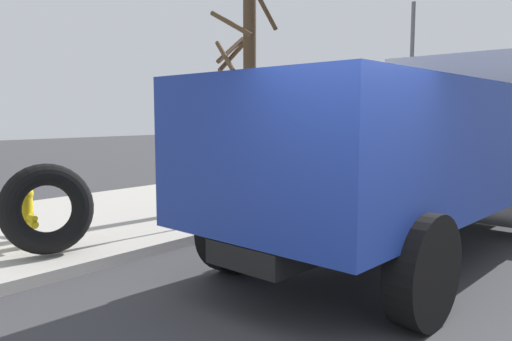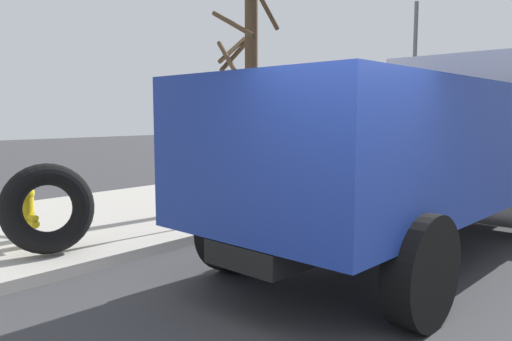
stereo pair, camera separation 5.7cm
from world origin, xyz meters
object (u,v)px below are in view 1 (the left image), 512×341
(dump_truck_blue, at_px, (417,142))
(fire_hydrant, at_px, (26,214))
(stop_sign, at_px, (202,141))
(street_light_pole, at_px, (411,91))
(bare_tree, at_px, (248,90))
(loose_tire, at_px, (47,209))

(dump_truck_blue, bearing_deg, fire_hydrant, 133.83)
(fire_hydrant, height_order, stop_sign, stop_sign)
(fire_hydrant, height_order, street_light_pole, street_light_pole)
(stop_sign, xyz_separation_m, dump_truck_blue, (1.28, -3.15, 0.04))
(bare_tree, bearing_deg, fire_hydrant, 179.29)
(loose_tire, relative_size, bare_tree, 0.27)
(stop_sign, relative_size, street_light_pole, 0.40)
(fire_hydrant, xyz_separation_m, street_light_pole, (11.37, -0.76, 2.13))
(fire_hydrant, distance_m, dump_truck_blue, 5.66)
(dump_truck_blue, xyz_separation_m, bare_tree, (0.83, 3.96, 0.91))
(fire_hydrant, xyz_separation_m, stop_sign, (2.58, -0.87, 0.95))
(stop_sign, bearing_deg, bare_tree, 21.13)
(street_light_pole, bearing_deg, fire_hydrant, 176.17)
(stop_sign, distance_m, street_light_pole, 8.87)
(fire_hydrant, distance_m, street_light_pole, 11.59)
(fire_hydrant, bearing_deg, stop_sign, -18.69)
(dump_truck_blue, xyz_separation_m, street_light_pole, (7.51, 3.26, 1.14))
(bare_tree, bearing_deg, dump_truck_blue, -101.78)
(fire_hydrant, bearing_deg, bare_tree, -0.71)
(dump_truck_blue, bearing_deg, stop_sign, 112.13)
(bare_tree, bearing_deg, loose_tire, -173.51)
(fire_hydrant, height_order, bare_tree, bare_tree)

